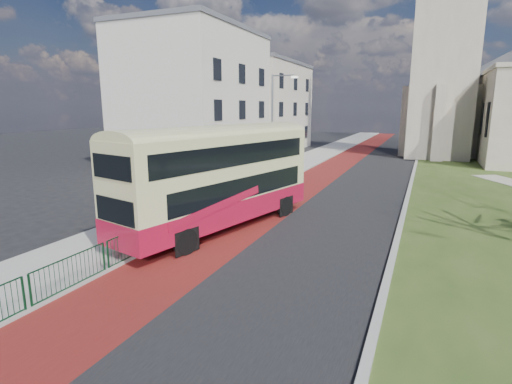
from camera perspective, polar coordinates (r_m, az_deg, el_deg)
The scene contains 12 objects.
ground at distance 14.98m, azimuth -6.44°, elevation -10.15°, with size 160.00×160.00×0.00m, color black.
road_carriageway at distance 32.97m, azimuth 13.30°, elevation 1.86°, with size 9.00×120.00×0.01m, color black.
bus_lane at distance 33.52m, azimuth 8.75°, elevation 2.21°, with size 3.40×120.00×0.01m, color #591414.
pavement_west at distance 34.63m, azimuth 2.65°, elevation 2.74°, with size 4.00×120.00×0.12m, color gray.
kerb_west at distance 33.99m, azimuth 5.81°, elevation 2.52°, with size 0.25×120.00×0.13m, color #999993.
kerb_east at distance 34.49m, azimuth 21.43°, elevation 1.89°, with size 0.25×80.00×0.13m, color #999993.
pedestrian_railing at distance 19.50m, azimuth -8.26°, elevation -3.21°, with size 0.07×24.00×1.12m.
gothic_church at distance 50.90m, azimuth 31.02°, elevation 18.86°, with size 16.38×18.00×40.00m.
street_block_near at distance 39.96m, azimuth -8.71°, elevation 13.14°, with size 10.30×14.30×13.00m.
street_block_far at distance 54.23m, azimuth 0.42°, elevation 12.15°, with size 10.30×16.30×11.50m.
streetlamp at distance 32.09m, azimuth 2.57°, elevation 10.15°, with size 2.13×0.18×8.00m.
bus at distance 18.45m, azimuth -5.22°, elevation 2.66°, with size 5.13×11.39×4.64m.
Camera 1 is at (6.93, -12.03, 5.63)m, focal length 28.00 mm.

